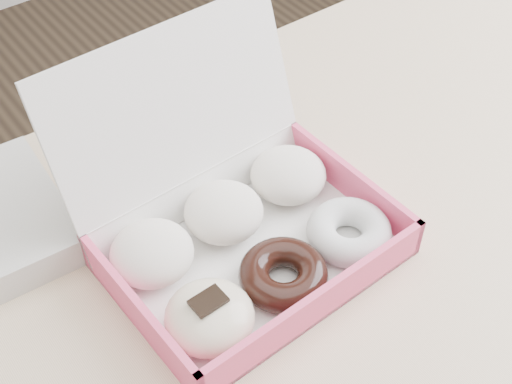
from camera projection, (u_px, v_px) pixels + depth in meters
table at (363, 270)px, 0.90m from camera, size 1.20×0.80×0.75m
donut_box at (240, 229)px, 0.79m from camera, size 0.32×0.29×0.22m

